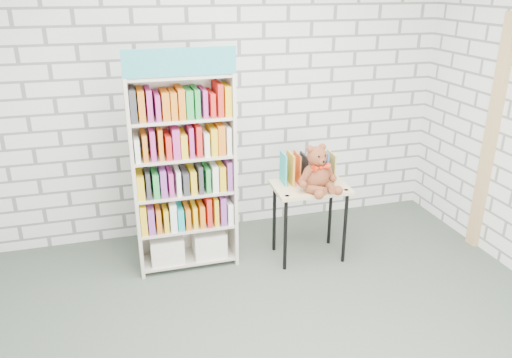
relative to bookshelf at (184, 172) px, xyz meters
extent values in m
plane|color=#404B3F|center=(0.41, -1.36, -0.86)|extent=(4.50, 4.50, 0.00)
cube|color=silver|center=(0.41, 0.64, 0.54)|extent=(4.50, 0.02, 2.80)
cube|color=beige|center=(-0.40, -0.01, -0.02)|extent=(0.03, 0.32, 1.67)
cube|color=beige|center=(0.40, -0.01, -0.02)|extent=(0.03, 0.32, 1.67)
cube|color=beige|center=(0.00, 0.15, -0.02)|extent=(0.84, 0.02, 1.67)
cube|color=teal|center=(0.00, -0.16, 0.92)|extent=(0.84, 0.02, 0.20)
cube|color=beige|center=(0.00, -0.01, -0.80)|extent=(0.78, 0.30, 0.02)
cube|color=beige|center=(0.00, -0.01, -0.48)|extent=(0.78, 0.30, 0.02)
cube|color=beige|center=(0.00, -0.01, -0.17)|extent=(0.78, 0.30, 0.02)
cube|color=beige|center=(0.00, -0.01, 0.15)|extent=(0.78, 0.30, 0.02)
cube|color=beige|center=(0.00, -0.01, 0.46)|extent=(0.78, 0.30, 0.02)
cube|color=beige|center=(0.00, -0.01, 0.80)|extent=(0.78, 0.30, 0.02)
cube|color=silver|center=(-0.19, -0.01, -0.68)|extent=(0.28, 0.26, 0.22)
cube|color=silver|center=(0.19, -0.01, -0.68)|extent=(0.28, 0.26, 0.22)
cube|color=#BF338C|center=(0.00, -0.02, -0.36)|extent=(0.78, 0.26, 0.22)
cube|color=#19A5B2|center=(0.00, -0.02, -0.05)|extent=(0.78, 0.26, 0.22)
cube|color=white|center=(0.00, -0.02, 0.27)|extent=(0.78, 0.26, 0.22)
cube|color=purple|center=(0.00, -0.02, 0.59)|extent=(0.78, 0.26, 0.22)
cube|color=#D3B67F|center=(1.06, -0.18, -0.18)|extent=(0.65, 0.47, 0.03)
cylinder|color=black|center=(0.78, -0.34, -0.53)|extent=(0.03, 0.03, 0.66)
cylinder|color=black|center=(0.80, 0.00, -0.53)|extent=(0.03, 0.03, 0.66)
cylinder|color=black|center=(1.32, -0.36, -0.53)|extent=(0.03, 0.03, 0.66)
cylinder|color=black|center=(1.33, -0.02, -0.53)|extent=(0.03, 0.03, 0.66)
cylinder|color=black|center=(0.79, -0.33, -0.17)|extent=(0.04, 0.04, 0.01)
cylinder|color=black|center=(1.31, -0.35, -0.17)|extent=(0.04, 0.04, 0.01)
cube|color=#29B0B3|center=(0.85, -0.07, -0.04)|extent=(0.02, 0.20, 0.26)
cube|color=orange|center=(0.91, -0.07, -0.04)|extent=(0.02, 0.20, 0.26)
cube|color=#D65217|center=(0.97, -0.07, -0.04)|extent=(0.02, 0.20, 0.26)
cube|color=black|center=(1.03, -0.07, -0.04)|extent=(0.02, 0.20, 0.26)
cube|color=white|center=(1.09, -0.08, -0.04)|extent=(0.02, 0.20, 0.26)
cube|color=#C94B23|center=(1.15, -0.08, -0.04)|extent=(0.02, 0.20, 0.26)
cube|color=#2F64B3|center=(1.22, -0.08, -0.04)|extent=(0.02, 0.20, 0.26)
cube|color=gold|center=(1.28, -0.08, -0.04)|extent=(0.02, 0.20, 0.26)
ellipsoid|color=brown|center=(1.07, -0.26, -0.05)|extent=(0.23, 0.20, 0.23)
sphere|color=brown|center=(1.07, -0.26, 0.12)|extent=(0.17, 0.17, 0.17)
sphere|color=brown|center=(1.01, -0.26, 0.19)|extent=(0.06, 0.06, 0.06)
sphere|color=brown|center=(1.13, -0.23, 0.19)|extent=(0.06, 0.06, 0.06)
sphere|color=brown|center=(1.08, -0.33, 0.10)|extent=(0.07, 0.07, 0.07)
sphere|color=black|center=(1.06, -0.33, 0.15)|extent=(0.02, 0.02, 0.02)
sphere|color=black|center=(1.11, -0.32, 0.15)|extent=(0.02, 0.02, 0.02)
sphere|color=black|center=(1.09, -0.36, 0.11)|extent=(0.02, 0.02, 0.02)
cylinder|color=brown|center=(0.96, -0.30, -0.02)|extent=(0.12, 0.09, 0.16)
cylinder|color=brown|center=(1.19, -0.26, -0.02)|extent=(0.12, 0.11, 0.16)
sphere|color=brown|center=(0.93, -0.33, -0.09)|extent=(0.07, 0.07, 0.07)
sphere|color=brown|center=(1.22, -0.27, -0.09)|extent=(0.07, 0.07, 0.07)
cylinder|color=brown|center=(1.03, -0.38, -0.13)|extent=(0.15, 0.19, 0.09)
cylinder|color=brown|center=(1.16, -0.36, -0.13)|extent=(0.09, 0.18, 0.09)
sphere|color=brown|center=(1.02, -0.47, -0.13)|extent=(0.08, 0.08, 0.08)
sphere|color=brown|center=(1.20, -0.43, -0.13)|extent=(0.08, 0.08, 0.08)
cone|color=red|center=(1.04, -0.33, 0.05)|extent=(0.08, 0.07, 0.06)
cone|color=red|center=(1.12, -0.32, 0.05)|extent=(0.08, 0.07, 0.06)
sphere|color=red|center=(1.08, -0.33, 0.05)|extent=(0.04, 0.04, 0.04)
cube|color=tan|center=(2.64, -0.41, 0.19)|extent=(0.05, 0.12, 2.10)
camera|label=1|loc=(-0.48, -3.86, 1.47)|focal=35.00mm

